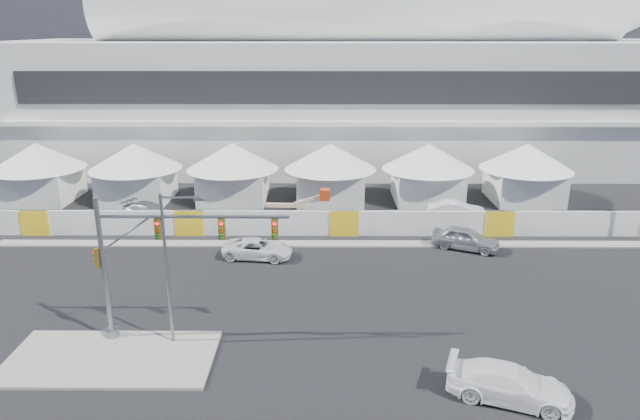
{
  "coord_description": "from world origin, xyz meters",
  "views": [
    {
      "loc": [
        4.35,
        -27.2,
        15.47
      ],
      "look_at": [
        4.13,
        10.0,
        3.52
      ],
      "focal_mm": 32.0,
      "sensor_mm": 36.0,
      "label": 1
    }
  ],
  "objects_px": {
    "sedan_silver": "(465,238)",
    "lot_car_c": "(150,212)",
    "streetlight_median": "(170,259)",
    "boom_lift": "(280,216)",
    "pickup_near": "(510,384)",
    "lot_car_b": "(612,217)",
    "lot_car_a": "(457,211)",
    "pickup_curb": "(258,249)",
    "traffic_mast": "(144,262)"
  },
  "relations": [
    {
      "from": "lot_car_a",
      "to": "boom_lift",
      "type": "distance_m",
      "value": 14.82
    },
    {
      "from": "pickup_curb",
      "to": "lot_car_c",
      "type": "bearing_deg",
      "value": 57.61
    },
    {
      "from": "sedan_silver",
      "to": "traffic_mast",
      "type": "bearing_deg",
      "value": 147.68
    },
    {
      "from": "sedan_silver",
      "to": "streetlight_median",
      "type": "relative_size",
      "value": 0.62
    },
    {
      "from": "lot_car_a",
      "to": "lot_car_b",
      "type": "distance_m",
      "value": 12.42
    },
    {
      "from": "lot_car_c",
      "to": "lot_car_b",
      "type": "bearing_deg",
      "value": -63.88
    },
    {
      "from": "lot_car_c",
      "to": "traffic_mast",
      "type": "relative_size",
      "value": 0.52
    },
    {
      "from": "lot_car_b",
      "to": "streetlight_median",
      "type": "distance_m",
      "value": 36.34
    },
    {
      "from": "lot_car_a",
      "to": "streetlight_median",
      "type": "relative_size",
      "value": 0.61
    },
    {
      "from": "sedan_silver",
      "to": "lot_car_c",
      "type": "relative_size",
      "value": 0.95
    },
    {
      "from": "pickup_near",
      "to": "traffic_mast",
      "type": "bearing_deg",
      "value": 92.84
    },
    {
      "from": "lot_car_a",
      "to": "traffic_mast",
      "type": "relative_size",
      "value": 0.49
    },
    {
      "from": "pickup_near",
      "to": "traffic_mast",
      "type": "distance_m",
      "value": 18.12
    },
    {
      "from": "lot_car_b",
      "to": "boom_lift",
      "type": "distance_m",
      "value": 27.07
    },
    {
      "from": "lot_car_b",
      "to": "traffic_mast",
      "type": "height_order",
      "value": "traffic_mast"
    },
    {
      "from": "pickup_curb",
      "to": "traffic_mast",
      "type": "distance_m",
      "value": 12.34
    },
    {
      "from": "boom_lift",
      "to": "sedan_silver",
      "type": "bearing_deg",
      "value": -16.34
    },
    {
      "from": "pickup_curb",
      "to": "streetlight_median",
      "type": "height_order",
      "value": "streetlight_median"
    },
    {
      "from": "lot_car_a",
      "to": "lot_car_b",
      "type": "relative_size",
      "value": 1.15
    },
    {
      "from": "sedan_silver",
      "to": "lot_car_a",
      "type": "height_order",
      "value": "sedan_silver"
    },
    {
      "from": "lot_car_a",
      "to": "traffic_mast",
      "type": "height_order",
      "value": "traffic_mast"
    },
    {
      "from": "lot_car_c",
      "to": "streetlight_median",
      "type": "bearing_deg",
      "value": -132.47
    },
    {
      "from": "streetlight_median",
      "to": "boom_lift",
      "type": "relative_size",
      "value": 1.25
    },
    {
      "from": "sedan_silver",
      "to": "boom_lift",
      "type": "xyz_separation_m",
      "value": [
        -13.87,
        5.03,
        0.03
      ]
    },
    {
      "from": "streetlight_median",
      "to": "pickup_curb",
      "type": "bearing_deg",
      "value": 75.82
    },
    {
      "from": "pickup_curb",
      "to": "traffic_mast",
      "type": "bearing_deg",
      "value": 165.04
    },
    {
      "from": "lot_car_c",
      "to": "pickup_curb",
      "type": "bearing_deg",
      "value": -101.47
    },
    {
      "from": "sedan_silver",
      "to": "lot_car_a",
      "type": "xyz_separation_m",
      "value": [
        0.86,
        6.68,
        -0.03
      ]
    },
    {
      "from": "lot_car_b",
      "to": "streetlight_median",
      "type": "height_order",
      "value": "streetlight_median"
    },
    {
      "from": "sedan_silver",
      "to": "pickup_curb",
      "type": "height_order",
      "value": "sedan_silver"
    },
    {
      "from": "boom_lift",
      "to": "pickup_near",
      "type": "bearing_deg",
      "value": -59.44
    },
    {
      "from": "streetlight_median",
      "to": "boom_lift",
      "type": "distance_m",
      "value": 19.04
    },
    {
      "from": "lot_car_b",
      "to": "boom_lift",
      "type": "relative_size",
      "value": 0.67
    },
    {
      "from": "lot_car_c",
      "to": "traffic_mast",
      "type": "height_order",
      "value": "traffic_mast"
    },
    {
      "from": "lot_car_a",
      "to": "boom_lift",
      "type": "xyz_separation_m",
      "value": [
        -14.73,
        -1.66,
        0.06
      ]
    },
    {
      "from": "streetlight_median",
      "to": "lot_car_c",
      "type": "bearing_deg",
      "value": 109.8
    },
    {
      "from": "pickup_curb",
      "to": "sedan_silver",
      "type": "bearing_deg",
      "value": -76.45
    },
    {
      "from": "pickup_near",
      "to": "streetlight_median",
      "type": "height_order",
      "value": "streetlight_median"
    },
    {
      "from": "pickup_near",
      "to": "boom_lift",
      "type": "distance_m",
      "value": 25.52
    },
    {
      "from": "lot_car_a",
      "to": "streetlight_median",
      "type": "xyz_separation_m",
      "value": [
        -18.73,
        -19.88,
        3.86
      ]
    },
    {
      "from": "pickup_near",
      "to": "lot_car_a",
      "type": "height_order",
      "value": "lot_car_a"
    },
    {
      "from": "pickup_near",
      "to": "sedan_silver",
      "type": "bearing_deg",
      "value": 11.79
    },
    {
      "from": "traffic_mast",
      "to": "boom_lift",
      "type": "distance_m",
      "value": 18.9
    },
    {
      "from": "lot_car_c",
      "to": "streetlight_median",
      "type": "distance_m",
      "value": 21.12
    },
    {
      "from": "sedan_silver",
      "to": "pickup_near",
      "type": "xyz_separation_m",
      "value": [
        -2.29,
        -17.72,
        -0.05
      ]
    },
    {
      "from": "lot_car_b",
      "to": "traffic_mast",
      "type": "bearing_deg",
      "value": 104.88
    },
    {
      "from": "pickup_curb",
      "to": "traffic_mast",
      "type": "relative_size",
      "value": 0.5
    },
    {
      "from": "sedan_silver",
      "to": "streetlight_median",
      "type": "height_order",
      "value": "streetlight_median"
    },
    {
      "from": "sedan_silver",
      "to": "boom_lift",
      "type": "height_order",
      "value": "boom_lift"
    },
    {
      "from": "sedan_silver",
      "to": "boom_lift",
      "type": "relative_size",
      "value": 0.77
    }
  ]
}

